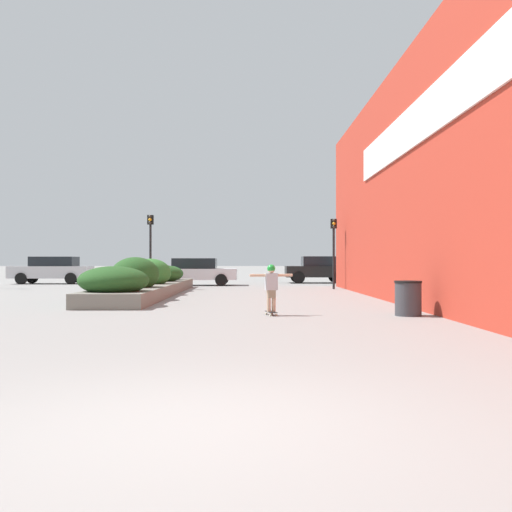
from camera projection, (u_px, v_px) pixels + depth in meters
ground_plane at (185, 426)px, 4.60m from camera, size 300.00×300.00×0.00m
building_wall_right at (436, 168)px, 14.74m from camera, size 0.67×30.38×7.45m
planter_box at (147, 282)px, 21.93m from camera, size 2.12×13.98×1.47m
skateboard at (271, 313)px, 13.97m from camera, size 0.30×0.61×0.09m
skateboarder at (271, 283)px, 13.97m from camera, size 1.07×0.32×1.16m
trash_bin at (408, 298)px, 13.84m from camera, size 0.66×0.66×0.85m
car_leftmost at (197, 271)px, 31.26m from camera, size 4.27×2.06×1.48m
car_center_left at (52, 270)px, 33.42m from camera, size 4.58×1.87×1.59m
car_center_right at (318, 269)px, 34.72m from camera, size 3.84×2.07×1.62m
car_rightmost at (449, 269)px, 34.99m from camera, size 4.30×1.92×1.60m
traffic_light_left at (150, 239)px, 27.10m from camera, size 0.28×0.30×3.53m
traffic_light_right at (334, 241)px, 27.07m from camera, size 0.28×0.30×3.34m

